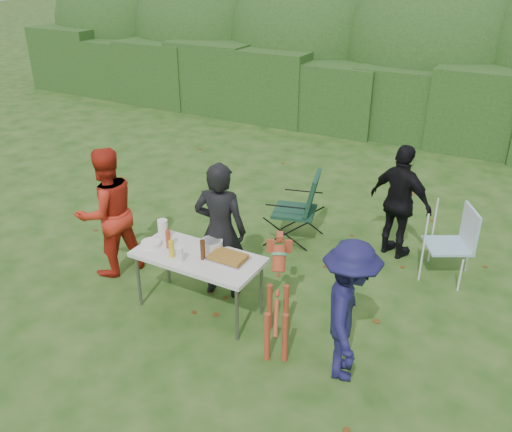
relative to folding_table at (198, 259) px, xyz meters
The scene contains 20 objects.
ground 0.80m from the folding_table, 34.30° to the right, with size 80.00×80.00×0.00m, color #1E4211.
hedge_row 7.78m from the folding_table, 87.52° to the left, with size 22.00×1.40×1.70m, color #23471C.
shrub_backdrop 9.42m from the folding_table, 87.94° to the left, with size 20.00×2.60×3.20m, color #3D6628.
folding_table is the anchor object (origin of this frame).
person_cook 0.46m from the folding_table, 84.45° to the left, with size 0.63×0.42×1.74m, color black.
person_red_jacket 1.53m from the folding_table, behind, with size 0.84×0.65×1.72m, color red.
person_black_puffy 2.93m from the folding_table, 55.39° to the left, with size 0.95×0.39×1.61m, color black.
child 1.90m from the folding_table, ahead, with size 0.97×0.56×1.51m, color #171646.
dog 1.11m from the folding_table, ahead, with size 1.05×0.42×1.00m, color #A63F24, non-canonical shape.
camping_chair 2.11m from the folding_table, 83.37° to the left, with size 0.68×0.68×1.08m, color #183F2C, non-canonical shape.
lawn_chair 3.23m from the folding_table, 42.24° to the left, with size 0.58×0.58×0.98m, color #3D97BC, non-canonical shape.
food_tray 0.37m from the folding_table, 14.67° to the left, with size 0.45×0.30×0.02m, color #B7B7BA.
focaccia_bread 0.37m from the folding_table, 14.67° to the left, with size 0.40×0.26×0.04m, color olive.
mustard_bottle 0.33m from the folding_table, 145.89° to the right, with size 0.06×0.06×0.20m, color yellow.
ketchup_bottle 0.43m from the folding_table, behind, with size 0.06×0.06×0.22m, color #AB3D23.
beer_bottle 0.20m from the folding_table, 20.89° to the right, with size 0.06×0.06×0.24m, color #47230F.
paper_towel_roll 0.62m from the folding_table, 168.30° to the left, with size 0.12×0.12×0.26m, color white.
cup_stack 0.27m from the folding_table, 114.92° to the right, with size 0.08×0.08×0.18m, color white.
pasta_bowl 0.25m from the folding_table, 78.12° to the left, with size 0.26×0.26×0.10m, color silver.
plate_stack 0.62m from the folding_table, behind, with size 0.24×0.24×0.05m, color white.
Camera 1 is at (2.84, -4.13, 3.88)m, focal length 38.00 mm.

